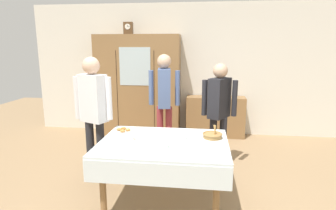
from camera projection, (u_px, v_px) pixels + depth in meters
name	position (u px, v px, depth m)	size (l,w,h in m)	color
ground_plane	(166.00, 192.00, 3.60)	(12.00, 12.00, 0.00)	#997A56
back_wall	(183.00, 70.00, 5.89)	(6.40, 0.10, 2.70)	silver
dining_table	(163.00, 151.00, 3.24)	(1.48, 1.13, 0.76)	olive
wall_cabinet	(138.00, 86.00, 5.78)	(1.72, 0.46, 2.07)	olive
mantel_clock	(128.00, 28.00, 5.56)	(0.18, 0.11, 0.24)	brown
bookshelf_low	(215.00, 117.00, 5.76)	(1.18, 0.35, 0.83)	olive
book_stack	(216.00, 94.00, 5.67)	(0.17, 0.23, 0.12)	#99332D
tea_cup_mid_left	(131.00, 138.00, 3.29)	(0.13, 0.13, 0.06)	white
tea_cup_far_right	(170.00, 134.00, 3.44)	(0.13, 0.13, 0.06)	white
tea_cup_front_edge	(183.00, 137.00, 3.31)	(0.13, 0.13, 0.06)	silver
tea_cup_back_edge	(166.00, 146.00, 3.04)	(0.13, 0.13, 0.06)	silver
bread_basket	(212.00, 135.00, 3.37)	(0.24, 0.24, 0.16)	#9E7542
pastry_plate	(123.00, 131.00, 3.62)	(0.28, 0.28, 0.05)	white
spoon_mid_left	(185.00, 151.00, 2.95)	(0.12, 0.02, 0.01)	silver
spoon_back_edge	(121.00, 145.00, 3.11)	(0.12, 0.02, 0.01)	silver
person_by_cabinet	(93.00, 107.00, 3.74)	(0.52, 0.33, 1.71)	#232328
person_behind_table_left	(164.00, 95.00, 4.63)	(0.52, 0.38, 1.71)	#933338
person_near_right_end	(219.00, 106.00, 4.17)	(0.52, 0.41, 1.60)	#232328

